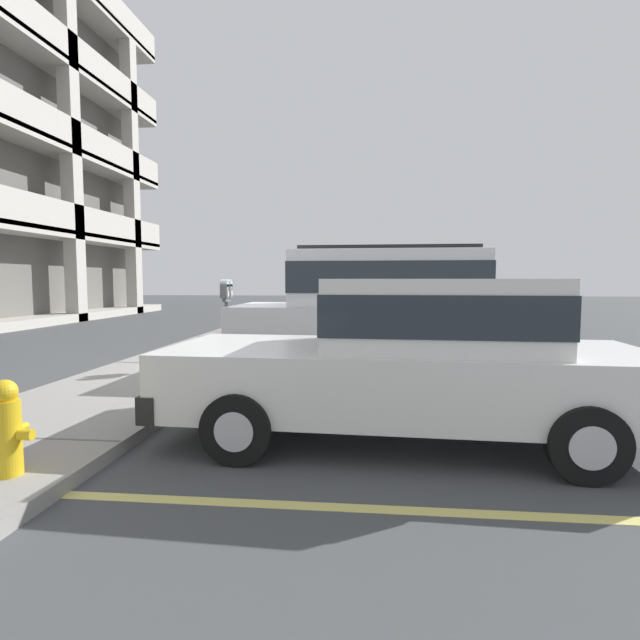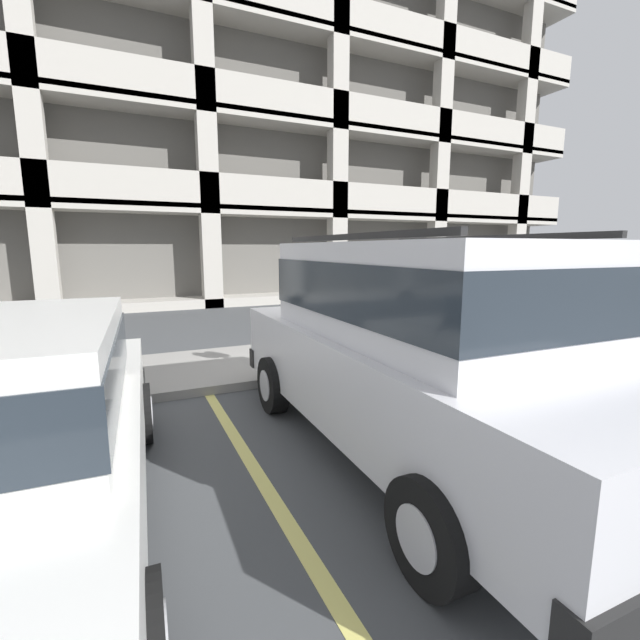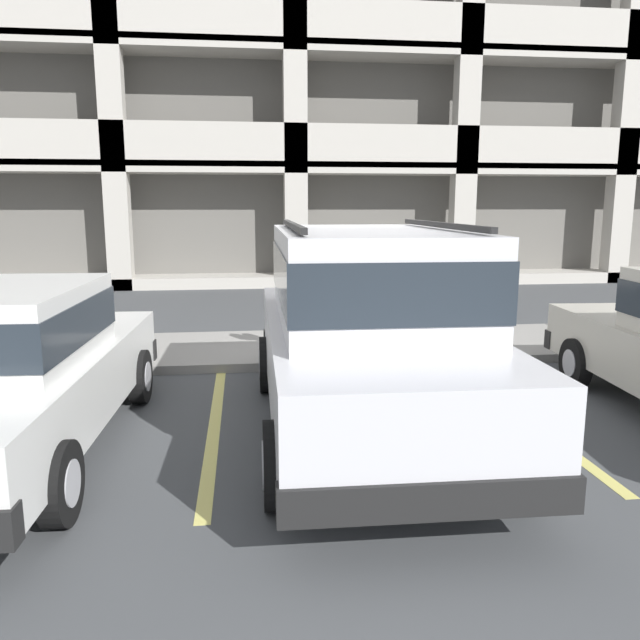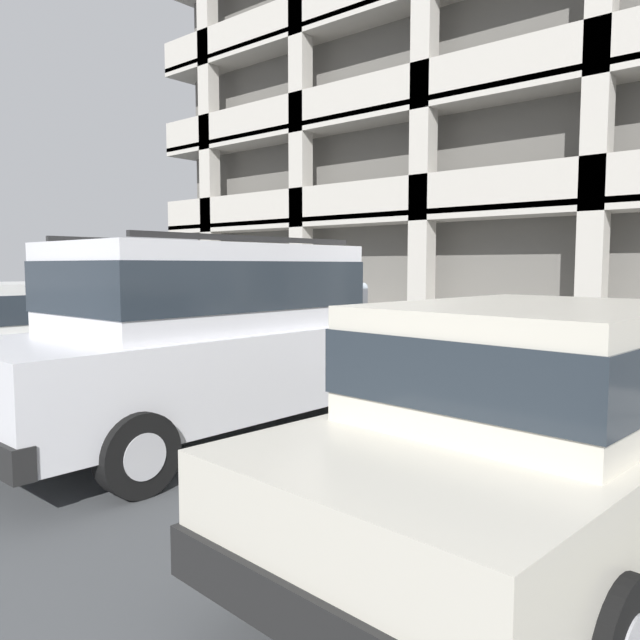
# 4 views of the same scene
# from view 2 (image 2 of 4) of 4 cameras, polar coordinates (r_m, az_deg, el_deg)

# --- Properties ---
(ground_plane) EXTENTS (80.00, 80.00, 0.10)m
(ground_plane) POSITION_cam_2_polar(r_m,az_deg,el_deg) (6.21, 0.76, -8.93)
(ground_plane) COLOR #444749
(sidewalk) EXTENTS (40.00, 2.20, 0.12)m
(sidewalk) POSITION_cam_2_polar(r_m,az_deg,el_deg) (7.33, -3.65, -5.17)
(sidewalk) COLOR gray
(sidewalk) RESTS_ON ground_plane
(parking_stall_lines) EXTENTS (12.98, 4.80, 0.01)m
(parking_stall_lines) POSITION_cam_2_polar(r_m,az_deg,el_deg) (6.02, 21.02, -9.66)
(parking_stall_lines) COLOR #DBD16B
(parking_stall_lines) RESTS_ON ground_plane
(silver_suv) EXTENTS (2.08, 4.81, 2.03)m
(silver_suv) POSITION_cam_2_polar(r_m,az_deg,el_deg) (4.04, 12.43, -2.54)
(silver_suv) COLOR silver
(silver_suv) RESTS_ON ground_plane
(parking_meter_near) EXTENTS (0.35, 0.12, 1.42)m
(parking_meter_near) POSITION_cam_2_polar(r_m,az_deg,el_deg) (6.15, -2.78, 2.61)
(parking_meter_near) COLOR #595B60
(parking_meter_near) RESTS_ON sidewalk
(parking_meter_far) EXTENTS (0.15, 0.12, 1.47)m
(parking_meter_far) POSITION_cam_2_polar(r_m,az_deg,el_deg) (10.46, 31.89, 3.56)
(parking_meter_far) COLOR #47474C
(parking_meter_far) RESTS_ON sidewalk
(parking_garage) EXTENTS (32.00, 10.00, 13.25)m
(parking_garage) POSITION_cam_2_polar(r_m,az_deg,el_deg) (19.95, -17.85, 21.01)
(parking_garage) COLOR #64625C
(parking_garage) RESTS_ON ground_plane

